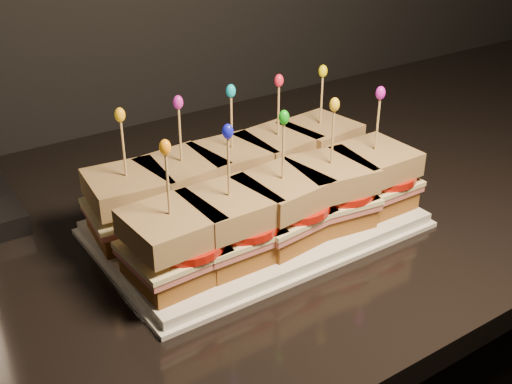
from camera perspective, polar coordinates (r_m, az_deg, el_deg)
granite_slab at (r=0.86m, az=-5.23°, el=-3.12°), size 2.51×0.72×0.03m
platter at (r=0.82m, az=0.00°, el=-2.86°), size 0.38×0.24×0.02m
platter_rim at (r=0.82m, az=0.00°, el=-3.22°), size 0.40×0.25×0.01m
sandwich_0_bread_bot at (r=0.79m, az=-11.02°, el=-2.85°), size 0.10×0.10×0.02m
sandwich_0_ham at (r=0.78m, az=-11.13°, el=-1.83°), size 0.11×0.10×0.01m
sandwich_0_cheese at (r=0.78m, az=-11.17°, el=-1.38°), size 0.11×0.10×0.01m
sandwich_0_tomato at (r=0.77m, az=-10.23°, el=-0.83°), size 0.09×0.09×0.01m
sandwich_0_bread_top at (r=0.76m, az=-11.36°, el=0.41°), size 0.10×0.10×0.03m
sandwich_0_pick at (r=0.75m, az=-11.67°, el=3.50°), size 0.00×0.00×0.09m
sandwich_0_frill at (r=0.73m, az=-12.01°, el=6.73°), size 0.01×0.01×0.02m
sandwich_1_bread_bot at (r=0.81m, az=-6.39°, el=-1.42°), size 0.10×0.10×0.02m
sandwich_1_ham at (r=0.81m, az=-6.45°, el=-0.42°), size 0.11×0.10×0.01m
sandwich_1_cheese at (r=0.80m, az=-6.47°, el=0.02°), size 0.11×0.10×0.01m
sandwich_1_tomato at (r=0.80m, az=-5.54°, el=0.56°), size 0.09×0.09×0.01m
sandwich_1_bread_top at (r=0.79m, az=-6.58°, el=1.77°), size 0.10×0.10×0.03m
sandwich_1_pick at (r=0.77m, az=-6.75°, el=4.78°), size 0.00×0.00×0.09m
sandwich_1_frill at (r=0.76m, az=-6.94°, el=7.92°), size 0.01×0.01×0.02m
sandwich_2_bread_bot at (r=0.85m, az=-2.07°, el=-0.09°), size 0.09×0.09×0.02m
sandwich_2_ham at (r=0.84m, az=-2.09°, el=0.89°), size 0.10×0.10×0.01m
sandwich_2_cheese at (r=0.84m, az=-2.10°, el=1.32°), size 0.10×0.10×0.01m
sandwich_2_tomato at (r=0.83m, az=-1.19°, el=1.84°), size 0.09×0.09×0.01m
sandwich_2_bread_top at (r=0.82m, az=-2.13°, el=3.02°), size 0.09×0.09×0.03m
sandwich_2_pick at (r=0.81m, az=-2.19°, el=5.94°), size 0.00×0.00×0.09m
sandwich_2_frill at (r=0.79m, az=-2.25°, el=8.97°), size 0.01×0.01×0.02m
sandwich_3_bread_bot at (r=0.88m, az=1.90°, el=1.15°), size 0.10×0.10×0.02m
sandwich_3_ham at (r=0.88m, az=1.92°, el=2.10°), size 0.11×0.10×0.01m
sandwich_3_cheese at (r=0.87m, az=1.93°, el=2.51°), size 0.11×0.11×0.01m
sandwich_3_tomato at (r=0.87m, az=2.81°, el=3.01°), size 0.09×0.09×0.01m
sandwich_3_bread_top at (r=0.86m, az=1.96°, el=4.15°), size 0.10×0.10×0.03m
sandwich_3_pick at (r=0.84m, az=2.00°, el=6.97°), size 0.00×0.00×0.09m
sandwich_3_frill at (r=0.83m, az=2.06°, el=9.88°), size 0.01×0.01×0.02m
sandwich_4_bread_bot at (r=0.92m, az=5.55°, el=2.28°), size 0.10×0.10×0.02m
sandwich_4_ham at (r=0.92m, az=5.60°, el=3.19°), size 0.11×0.10×0.01m
sandwich_4_cheese at (r=0.91m, az=5.62°, el=3.59°), size 0.11×0.11×0.01m
sandwich_4_tomato at (r=0.91m, az=6.46°, el=4.06°), size 0.09×0.09×0.01m
sandwich_4_bread_top at (r=0.90m, az=5.70°, el=5.17°), size 0.10×0.10×0.03m
sandwich_4_pick at (r=0.89m, az=5.83°, el=7.87°), size 0.00×0.00×0.09m
sandwich_4_frill at (r=0.87m, az=5.97°, el=10.65°), size 0.01×0.01×0.02m
sandwich_5_bread_bot at (r=0.70m, az=-7.34°, el=-6.59°), size 0.09×0.09×0.02m
sandwich_5_ham at (r=0.69m, az=-7.41°, el=-5.48°), size 0.10×0.10×0.01m
sandwich_5_cheese at (r=0.69m, az=-7.45°, el=-5.00°), size 0.10×0.10×0.01m
sandwich_5_tomato at (r=0.69m, az=-6.37°, el=-4.40°), size 0.09×0.09×0.01m
sandwich_5_bread_top at (r=0.68m, az=-7.59°, el=-3.06°), size 0.09×0.09×0.03m
sandwich_5_pick at (r=0.66m, az=-7.83°, el=0.35°), size 0.00×0.00×0.09m
sandwich_5_frill at (r=0.64m, az=-8.09°, el=3.95°), size 0.01×0.01×0.02m
sandwich_6_bread_bot at (r=0.73m, az=-2.30°, el=-4.83°), size 0.09×0.09×0.02m
sandwich_6_ham at (r=0.72m, az=-2.32°, el=-3.75°), size 0.10×0.09×0.01m
sandwich_6_cheese at (r=0.72m, az=-2.33°, el=-3.28°), size 0.10×0.09×0.01m
sandwich_6_tomato at (r=0.72m, az=-1.28°, el=-2.69°), size 0.09×0.09×0.01m
sandwich_6_bread_top at (r=0.71m, az=-2.38°, el=-1.39°), size 0.09×0.09×0.03m
sandwich_6_pick at (r=0.69m, az=-2.45°, el=1.91°), size 0.00×0.00×0.09m
sandwich_6_frill at (r=0.67m, az=-2.53°, el=5.39°), size 0.01×0.01×0.02m
sandwich_7_bread_bot at (r=0.77m, az=2.29°, el=-3.19°), size 0.10×0.10×0.02m
sandwich_7_ham at (r=0.76m, az=2.31°, el=-2.15°), size 0.11×0.10×0.01m
sandwich_7_cheese at (r=0.76m, az=2.32°, el=-1.69°), size 0.11×0.11×0.01m
sandwich_7_tomato at (r=0.75m, az=3.34°, el=-1.12°), size 0.09×0.09×0.01m
sandwich_7_bread_top at (r=0.74m, az=2.36°, el=0.14°), size 0.10×0.10×0.03m
sandwich_7_pick at (r=0.72m, az=2.43°, el=3.32°), size 0.00×0.00×0.09m
sandwich_7_frill at (r=0.71m, az=2.50°, el=6.65°), size 0.01×0.01×0.02m
sandwich_8_bread_bot at (r=0.81m, az=6.44°, el=-1.69°), size 0.10×0.10×0.02m
sandwich_8_ham at (r=0.80m, az=6.50°, el=-0.68°), size 0.11×0.10×0.01m
sandwich_8_cheese at (r=0.80m, az=6.53°, el=-0.24°), size 0.11×0.11×0.01m
sandwich_8_tomato at (r=0.80m, az=7.49°, el=0.30°), size 0.09×0.09×0.01m
sandwich_8_bread_top at (r=0.78m, az=6.63°, el=1.52°), size 0.10×0.10×0.03m
sandwich_8_pick at (r=0.77m, az=6.81°, el=4.56°), size 0.00×0.00×0.09m
sandwich_8_frill at (r=0.75m, az=7.00°, el=7.73°), size 0.01×0.01×0.02m
sandwich_9_bread_bot at (r=0.85m, az=10.18°, el=-0.32°), size 0.09×0.09×0.02m
sandwich_9_ham at (r=0.84m, az=10.26°, el=0.64°), size 0.10×0.09×0.01m
sandwich_9_cheese at (r=0.84m, az=10.30°, el=1.07°), size 0.10×0.09×0.01m
sandwich_9_tomato at (r=0.84m, az=11.22°, el=1.58°), size 0.09×0.09×0.01m
sandwich_9_bread_top at (r=0.83m, az=10.46°, el=2.75°), size 0.09×0.09×0.03m
sandwich_9_pick at (r=0.81m, az=10.73°, el=5.64°), size 0.00×0.00×0.09m
sandwich_9_frill at (r=0.80m, az=11.01°, el=8.64°), size 0.01×0.01×0.02m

